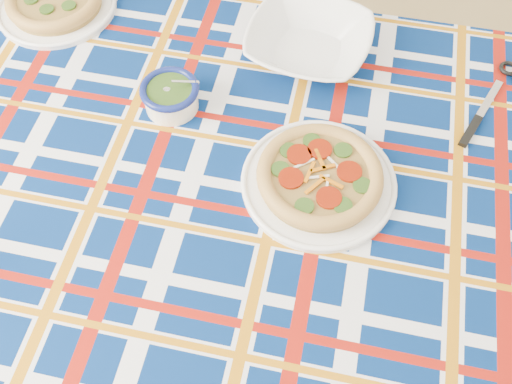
# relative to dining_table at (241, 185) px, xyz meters

# --- Properties ---
(dining_table) EXTENTS (1.61, 1.13, 0.70)m
(dining_table) POSITION_rel_dining_table_xyz_m (0.00, 0.00, 0.00)
(dining_table) COLOR brown
(dining_table) RESTS_ON floor
(tablecloth) EXTENTS (1.64, 1.16, 0.10)m
(tablecloth) POSITION_rel_dining_table_xyz_m (-0.00, 0.00, 0.02)
(tablecloth) COLOR #041F56
(tablecloth) RESTS_ON dining_table
(main_focaccia_plate) EXTENTS (0.30, 0.30, 0.06)m
(main_focaccia_plate) POSITION_rel_dining_table_xyz_m (0.15, -0.04, 0.10)
(main_focaccia_plate) COLOR olive
(main_focaccia_plate) RESTS_ON tablecloth
(pesto_bowl) EXTENTS (0.14, 0.14, 0.07)m
(pesto_bowl) POSITION_rel_dining_table_xyz_m (-0.15, 0.13, 0.11)
(pesto_bowl) COLOR #1F390F
(pesto_bowl) RESTS_ON tablecloth
(serving_bowl) EXTENTS (0.32, 0.32, 0.06)m
(serving_bowl) POSITION_rel_dining_table_xyz_m (0.12, 0.30, 0.10)
(serving_bowl) COLOR white
(serving_bowl) RESTS_ON tablecloth
(second_focaccia_plate) EXTENTS (0.29, 0.29, 0.05)m
(second_focaccia_plate) POSITION_rel_dining_table_xyz_m (-0.46, 0.40, 0.10)
(second_focaccia_plate) COLOR olive
(second_focaccia_plate) RESTS_ON tablecloth
(table_knife) EXTENTS (0.12, 0.20, 0.01)m
(table_knife) POSITION_rel_dining_table_xyz_m (0.49, 0.19, 0.08)
(table_knife) COLOR silver
(table_knife) RESTS_ON tablecloth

